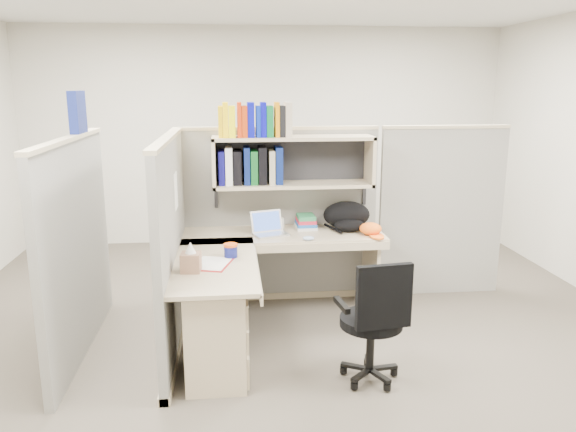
{
  "coord_description": "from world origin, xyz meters",
  "views": [
    {
      "loc": [
        -0.44,
        -4.14,
        2.0
      ],
      "look_at": [
        0.01,
        0.25,
        0.96
      ],
      "focal_mm": 35.0,
      "sensor_mm": 36.0,
      "label": 1
    }
  ],
  "objects": [
    {
      "name": "tissue_box",
      "position": [
        -0.73,
        -0.39,
        0.84
      ],
      "size": [
        0.14,
        0.14,
        0.21
      ],
      "primitive_type": null,
      "rotation": [
        0.0,
        0.0,
        -0.08
      ],
      "color": "#966C55",
      "rests_on": "desk"
    },
    {
      "name": "cubicle",
      "position": [
        -0.37,
        0.45,
        0.91
      ],
      "size": [
        3.79,
        1.84,
        1.95
      ],
      "color": "slate",
      "rests_on": "ground"
    },
    {
      "name": "backpack",
      "position": [
        0.58,
        0.63,
        0.85
      ],
      "size": [
        0.43,
        0.33,
        0.25
      ],
      "primitive_type": null,
      "rotation": [
        0.0,
        0.0,
        -0.02
      ],
      "color": "black",
      "rests_on": "desk"
    },
    {
      "name": "room_shell",
      "position": [
        0.0,
        0.0,
        1.62
      ],
      "size": [
        6.0,
        6.0,
        6.0
      ],
      "color": "beige",
      "rests_on": "ground"
    },
    {
      "name": "loose_paper",
      "position": [
        -0.6,
        -0.23,
        0.73
      ],
      "size": [
        0.31,
        0.36,
        0.0
      ],
      "primitive_type": null,
      "rotation": [
        0.0,
        0.0,
        -0.28
      ],
      "color": "silver",
      "rests_on": "desk"
    },
    {
      "name": "desk",
      "position": [
        -0.41,
        -0.29,
        0.44
      ],
      "size": [
        1.74,
        1.75,
        0.73
      ],
      "color": "tan",
      "rests_on": "ground"
    },
    {
      "name": "book_stack",
      "position": [
        0.22,
        0.73,
        0.79
      ],
      "size": [
        0.18,
        0.25,
        0.12
      ],
      "primitive_type": null,
      "rotation": [
        0.0,
        0.0,
        0.02
      ],
      "color": "gray",
      "rests_on": "desk"
    },
    {
      "name": "orange_cap",
      "position": [
        0.75,
        0.44,
        0.78
      ],
      "size": [
        0.25,
        0.27,
        0.1
      ],
      "primitive_type": null,
      "rotation": [
        0.0,
        0.0,
        0.3
      ],
      "color": "orange",
      "rests_on": "desk"
    },
    {
      "name": "ground",
      "position": [
        0.0,
        0.0,
        0.0
      ],
      "size": [
        6.0,
        6.0,
        0.0
      ],
      "primitive_type": "plane",
      "color": "#3C362E",
      "rests_on": "ground"
    },
    {
      "name": "paper_cup",
      "position": [
        -0.01,
        0.74,
        0.78
      ],
      "size": [
        0.07,
        0.07,
        0.1
      ],
      "primitive_type": "cylinder",
      "rotation": [
        0.0,
        0.0,
        0.04
      ],
      "color": "white",
      "rests_on": "desk"
    },
    {
      "name": "laptop",
      "position": [
        -0.11,
        0.52,
        0.83
      ],
      "size": [
        0.36,
        0.36,
        0.21
      ],
      "primitive_type": null,
      "rotation": [
        0.0,
        0.0,
        0.32
      ],
      "color": "silver",
      "rests_on": "desk"
    },
    {
      "name": "snack_canister",
      "position": [
        -0.46,
        -0.09,
        0.78
      ],
      "size": [
        0.11,
        0.11,
        0.1
      ],
      "color": "navy",
      "rests_on": "desk"
    },
    {
      "name": "mouse",
      "position": [
        0.19,
        0.31,
        0.75
      ],
      "size": [
        0.11,
        0.09,
        0.04
      ],
      "primitive_type": "ellipsoid",
      "rotation": [
        0.0,
        0.0,
        0.35
      ],
      "color": "#95ADD3",
      "rests_on": "desk"
    },
    {
      "name": "task_chair",
      "position": [
        0.48,
        -0.73,
        0.32
      ],
      "size": [
        0.49,
        0.45,
        0.9
      ],
      "color": "black",
      "rests_on": "ground"
    }
  ]
}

